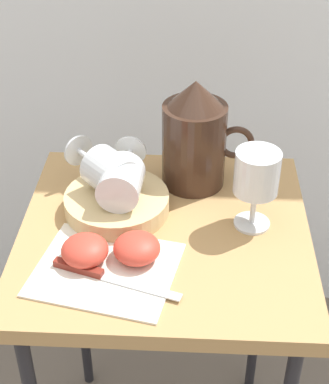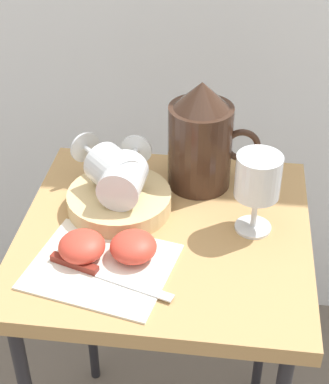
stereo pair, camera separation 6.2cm
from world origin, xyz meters
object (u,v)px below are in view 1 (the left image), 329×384
Objects in this scene: basket_tray at (117,203)px; wine_glass_tipped_far at (109,172)px; wine_glass_upright at (257,177)px; apple_half_right at (137,248)px; knife at (97,274)px; pitcher at (195,143)px; apple_half_left at (85,250)px; wine_glass_tipped_near at (121,181)px; table at (164,261)px.

basket_tray is 0.06m from wine_glass_tipped_far.
wine_glass_upright is at bearing -6.25° from basket_tray.
knife is at bearing -142.24° from apple_half_right.
pitcher is 0.17m from wine_glass_tipped_far.
basket_tray is 2.45× the size of apple_half_left.
pitcher is 0.30m from apple_half_left.
apple_half_right is (0.06, -0.15, -0.05)m from wine_glass_tipped_far.
pitcher is at bearing 36.74° from basket_tray.
wine_glass_tipped_near is at bearing 70.67° from apple_half_left.
pitcher reaches higher than basket_tray.
basket_tray is at bearing -49.17° from wine_glass_tipped_far.
basket_tray is at bearing -143.26° from pitcher.
knife is at bearing -149.30° from wine_glass_upright.
wine_glass_tipped_far is at bearing 136.66° from wine_glass_tipped_near.
apple_half_left is at bearing -157.62° from wine_glass_upright.
apple_half_left reaches higher than basket_tray.
pitcher is (0.14, 0.10, 0.07)m from basket_tray.
wine_glass_tipped_near is at bearing 82.48° from knife.
basket_tray is 2.45× the size of apple_half_right.
knife is at bearing -93.54° from basket_tray.
apple_half_left is (-0.05, -0.13, -0.05)m from wine_glass_tipped_near.
wine_glass_tipped_near is 0.14m from apple_half_right.
wine_glass_tipped_near is at bearing -138.77° from pitcher.
wine_glass_tipped_far is 0.17m from apple_half_right.
knife is (-0.15, -0.28, -0.08)m from pitcher.
wine_glass_upright reaches higher than apple_half_left.
wine_glass_tipped_near reaches higher than basket_tray.
apple_half_right reaches higher than knife.
apple_half_right is at bearing -73.41° from wine_glass_tipped_near.
wine_glass_tipped_far is 0.20m from knife.
basket_tray is 1.23× the size of wine_glass_tipped_near.
wine_glass_tipped_far is at bearing 90.67° from knife.
apple_half_left is at bearing -173.42° from apple_half_right.
wine_glass_upright is at bearing 30.70° from knife.
knife is (-0.06, -0.05, -0.02)m from apple_half_right.
basket_tray is 0.15m from apple_half_left.
pitcher is 1.39× the size of wine_glass_tipped_near.
wine_glass_tipped_near reaches higher than apple_half_right.
apple_half_left is 0.37× the size of knife.
wine_glass_tipped_near is (-0.13, -0.11, -0.01)m from pitcher.
wine_glass_upright is 0.23m from apple_half_right.
apple_half_left reaches higher than table.
apple_half_right is at bearing 6.58° from apple_half_left.
wine_glass_tipped_near is 1.99× the size of apple_half_right.
basket_tray is at bearing 75.93° from apple_half_left.
pitcher reaches higher than apple_half_right.
wine_glass_tipped_far is 0.72× the size of knife.
knife is (-0.02, -0.17, -0.06)m from wine_glass_tipped_near.
apple_half_left is 0.05m from knife.
table is 0.18m from apple_half_left.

